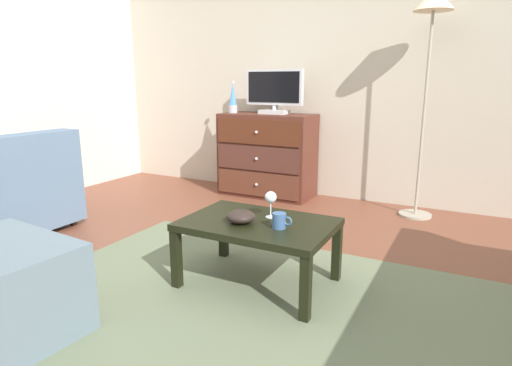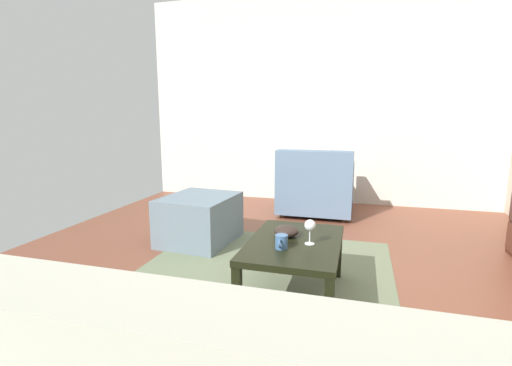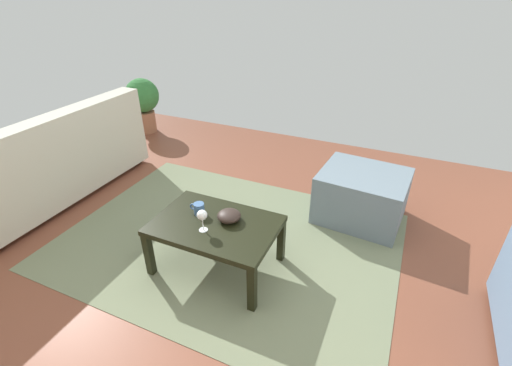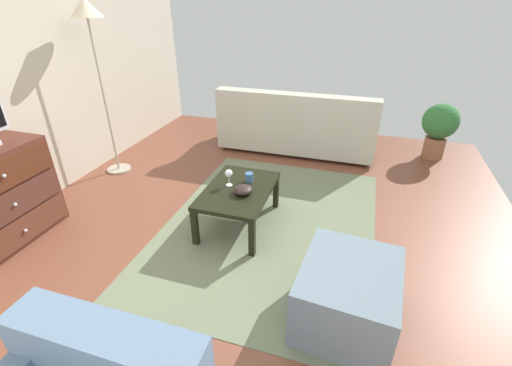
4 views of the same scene
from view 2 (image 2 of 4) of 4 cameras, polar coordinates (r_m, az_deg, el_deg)
The scene contains 9 objects.
ground_plane at distance 2.68m, azimuth 4.46°, elevation -16.17°, with size 5.97×5.00×0.05m, color brown.
wall_plain_left at distance 5.12m, azimuth 10.99°, elevation 12.62°, with size 0.12×5.00×2.78m, color silver.
area_rug at distance 2.54m, azimuth -1.12°, elevation -17.02°, with size 2.60×1.90×0.01m, color #667055.
coffee_table at distance 2.40m, azimuth 6.00°, elevation -10.05°, with size 0.85×0.57×0.39m.
wine_glass at distance 2.30m, azimuth 8.40°, elevation -6.65°, with size 0.07×0.07×0.16m.
mug at distance 2.23m, azimuth 3.97°, elevation -9.11°, with size 0.11×0.08×0.08m.
bowl_decorative at distance 2.45m, azimuth 4.72°, elevation -7.45°, with size 0.16×0.16×0.07m, color black.
armchair at distance 4.45m, azimuth 9.31°, elevation -0.63°, with size 0.80×0.86×0.79m.
ottoman at distance 3.50m, azimuth -8.78°, elevation -5.55°, with size 0.70×0.60×0.44m, color slate.
Camera 2 is at (2.35, 0.46, 1.17)m, focal length 25.72 mm.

